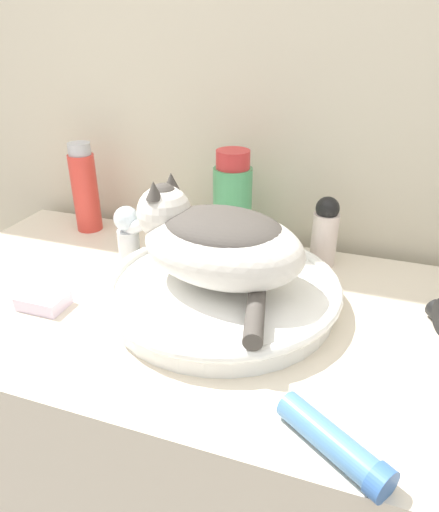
% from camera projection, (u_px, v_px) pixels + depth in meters
% --- Properties ---
extents(wall_back, '(8.00, 0.05, 2.40)m').
position_uv_depth(wall_back, '(255.00, 68.00, 0.91)').
color(wall_back, beige).
rests_on(wall_back, ground_plane).
extents(vanity_counter, '(1.09, 0.56, 0.85)m').
position_uv_depth(vanity_counter, '(202.00, 468.00, 0.99)').
color(vanity_counter, beige).
rests_on(vanity_counter, ground_plane).
extents(sink_basin, '(0.40, 0.40, 0.05)m').
position_uv_depth(sink_basin, '(222.00, 290.00, 0.78)').
color(sink_basin, white).
rests_on(sink_basin, vanity_counter).
extents(cat, '(0.31, 0.29, 0.16)m').
position_uv_depth(cat, '(216.00, 240.00, 0.74)').
color(cat, silver).
rests_on(cat, sink_basin).
extents(faucet, '(0.12, 0.07, 0.13)m').
position_uv_depth(faucet, '(130.00, 230.00, 0.90)').
color(faucet, silver).
rests_on(faucet, vanity_counter).
extents(mouthwash_bottle, '(0.08, 0.08, 0.22)m').
position_uv_depth(mouthwash_bottle, '(232.00, 205.00, 0.93)').
color(mouthwash_bottle, '#4CA366').
rests_on(mouthwash_bottle, vanity_counter).
extents(deodorant_stick, '(0.05, 0.05, 0.14)m').
position_uv_depth(deodorant_stick, '(325.00, 232.00, 0.89)').
color(deodorant_stick, silver).
rests_on(deodorant_stick, vanity_counter).
extents(shampoo_bottle_tall, '(0.06, 0.06, 0.20)m').
position_uv_depth(shampoo_bottle_tall, '(85.00, 189.00, 1.03)').
color(shampoo_bottle_tall, '#DB3D33').
rests_on(shampoo_bottle_tall, vanity_counter).
extents(cream_tube, '(0.14, 0.11, 0.04)m').
position_uv_depth(cream_tube, '(334.00, 443.00, 0.51)').
color(cream_tube, '#4C7FB2').
rests_on(cream_tube, vanity_counter).
extents(soap_bar, '(0.08, 0.06, 0.02)m').
position_uv_depth(soap_bar, '(43.00, 301.00, 0.78)').
color(soap_bar, silver).
rests_on(soap_bar, vanity_counter).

